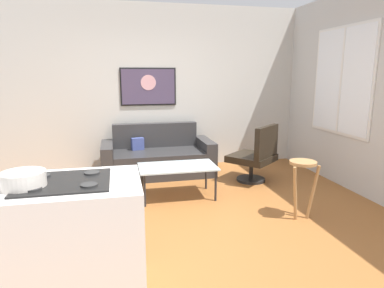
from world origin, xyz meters
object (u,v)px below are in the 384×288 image
at_px(coffee_table, 177,168).
at_px(armchair, 256,155).
at_px(wall_painting, 148,87).
at_px(bar_stool, 302,175).
at_px(couch, 158,158).
at_px(mixing_bowl, 24,180).

distance_m(coffee_table, armchair, 1.35).
bearing_deg(wall_painting, armchair, -38.82).
bearing_deg(coffee_table, wall_painting, 97.58).
relative_size(bar_stool, wall_painting, 0.71).
bearing_deg(bar_stool, couch, 123.89).
height_order(couch, bar_stool, couch).
bearing_deg(coffee_table, armchair, 16.92).
distance_m(coffee_table, bar_stool, 1.59).
distance_m(coffee_table, wall_painting, 1.91).
height_order(couch, wall_painting, wall_painting).
bearing_deg(couch, bar_stool, -56.11).
height_order(coffee_table, bar_stool, bar_stool).
bearing_deg(coffee_table, couch, 96.73).
bearing_deg(armchair, coffee_table, -163.08).
distance_m(couch, wall_painting, 1.25).
xyz_separation_m(coffee_table, mixing_bowl, (-1.36, -2.01, 0.57)).
height_order(couch, armchair, armchair).
bearing_deg(coffee_table, mixing_bowl, -124.11).
distance_m(armchair, bar_stool, 1.35).
height_order(mixing_bowl, wall_painting, wall_painting).
bearing_deg(mixing_bowl, couch, 68.72).
height_order(bar_stool, wall_painting, wall_painting).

